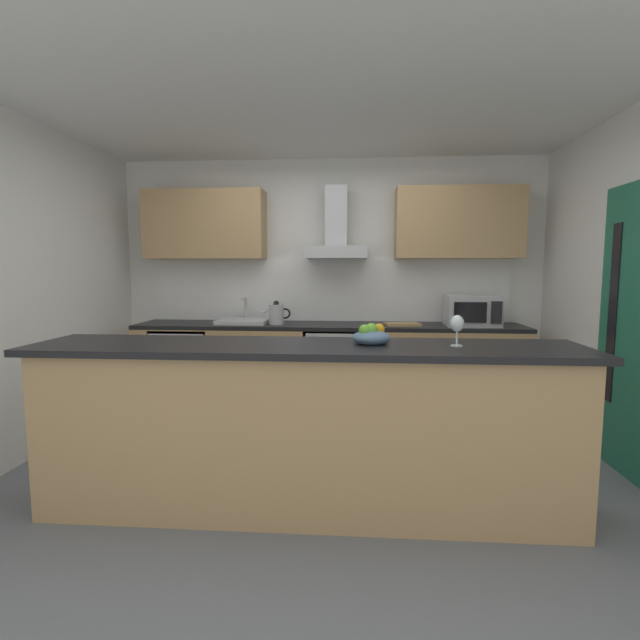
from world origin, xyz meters
name	(u,v)px	position (x,y,z in m)	size (l,w,h in m)	color
ground	(316,472)	(0.00, 0.00, -0.01)	(5.41, 4.57, 0.02)	slate
ceiling	(315,94)	(0.00, 0.00, 2.61)	(5.41, 4.57, 0.02)	white
wall_back	(330,283)	(0.00, 1.84, 1.30)	(5.41, 0.12, 2.60)	white
wall_left	(7,290)	(-2.27, 0.00, 1.30)	(0.12, 4.57, 2.60)	white
backsplash_tile	(330,290)	(0.00, 1.77, 1.23)	(3.75, 0.02, 0.66)	white
counter_back	(328,368)	(0.00, 1.46, 0.45)	(3.88, 0.60, 0.90)	tan
counter_island	(305,428)	(-0.01, -0.57, 0.51)	(3.21, 0.64, 1.02)	tan
upper_cabinets	(329,224)	(0.00, 1.61, 1.91)	(3.83, 0.32, 0.70)	tan
side_door	(634,331)	(2.19, 0.11, 1.03)	(0.08, 0.85, 2.05)	#1E664C
oven	(335,367)	(0.08, 1.44, 0.46)	(0.60, 0.62, 0.80)	slate
refrigerator	(187,368)	(-1.47, 1.44, 0.43)	(0.58, 0.60, 0.85)	white
microwave	(472,311)	(1.41, 1.41, 1.05)	(0.50, 0.38, 0.30)	#B7BABC
sink	(243,321)	(-0.87, 1.45, 0.93)	(0.50, 0.40, 0.26)	silver
kettle	(276,314)	(-0.52, 1.40, 1.01)	(0.29, 0.15, 0.24)	#B7BABC
range_hood	(336,236)	(0.08, 1.57, 1.79)	(0.62, 0.45, 0.72)	#B7BABC
wine_glass	(457,325)	(0.85, -0.56, 1.14)	(0.08, 0.08, 0.18)	silver
fruit_bowl	(371,336)	(0.37, -0.51, 1.06)	(0.22, 0.22, 0.13)	slate
chopping_board	(402,324)	(0.74, 1.41, 0.91)	(0.34, 0.22, 0.02)	tan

